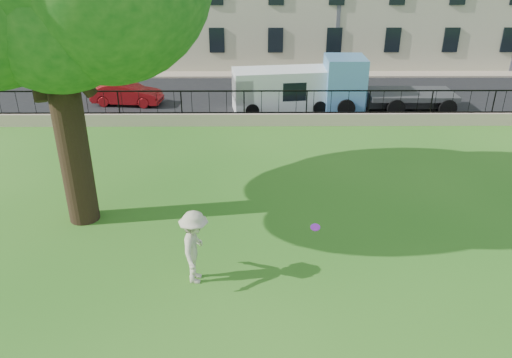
{
  "coord_description": "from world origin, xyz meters",
  "views": [
    {
      "loc": [
        0.4,
        -11.09,
        8.11
      ],
      "look_at": [
        0.51,
        3.5,
        1.14
      ],
      "focal_mm": 35.0,
      "sensor_mm": 36.0,
      "label": 1
    }
  ],
  "objects_px": {
    "red_sedan": "(127,94)",
    "blue_truck": "(389,84)",
    "white_van": "(283,90)",
    "man": "(195,247)",
    "frisbee": "(315,227)"
  },
  "relations": [
    {
      "from": "red_sedan",
      "to": "blue_truck",
      "type": "height_order",
      "value": "blue_truck"
    },
    {
      "from": "frisbee",
      "to": "red_sedan",
      "type": "distance_m",
      "value": 17.03
    },
    {
      "from": "frisbee",
      "to": "red_sedan",
      "type": "xyz_separation_m",
      "value": [
        -8.54,
        14.73,
        -0.39
      ]
    },
    {
      "from": "red_sedan",
      "to": "blue_truck",
      "type": "distance_m",
      "value": 13.98
    },
    {
      "from": "man",
      "to": "blue_truck",
      "type": "xyz_separation_m",
      "value": [
        8.59,
        14.7,
        0.38
      ]
    },
    {
      "from": "man",
      "to": "blue_truck",
      "type": "height_order",
      "value": "blue_truck"
    },
    {
      "from": "white_van",
      "to": "man",
      "type": "bearing_deg",
      "value": -109.52
    },
    {
      "from": "red_sedan",
      "to": "white_van",
      "type": "bearing_deg",
      "value": -90.07
    },
    {
      "from": "red_sedan",
      "to": "white_van",
      "type": "xyz_separation_m",
      "value": [
        8.42,
        -1.0,
        0.46
      ]
    },
    {
      "from": "frisbee",
      "to": "red_sedan",
      "type": "height_order",
      "value": "red_sedan"
    },
    {
      "from": "blue_truck",
      "to": "man",
      "type": "bearing_deg",
      "value": -119.79
    },
    {
      "from": "blue_truck",
      "to": "white_van",
      "type": "bearing_deg",
      "value": -179.49
    },
    {
      "from": "white_van",
      "to": "blue_truck",
      "type": "relative_size",
      "value": 0.78
    },
    {
      "from": "man",
      "to": "frisbee",
      "type": "height_order",
      "value": "man"
    },
    {
      "from": "man",
      "to": "frisbee",
      "type": "relative_size",
      "value": 7.54
    }
  ]
}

